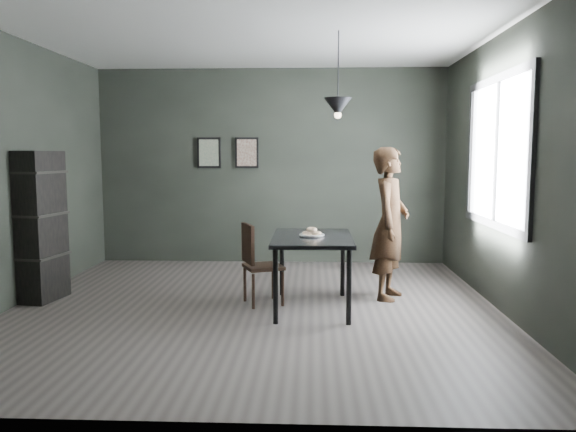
{
  "coord_description": "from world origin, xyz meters",
  "views": [
    {
      "loc": [
        0.6,
        -5.64,
        1.58
      ],
      "look_at": [
        0.35,
        0.05,
        0.95
      ],
      "focal_mm": 35.0,
      "sensor_mm": 36.0,
      "label": 1
    }
  ],
  "objects_px": {
    "pendant_lamp": "(338,107)",
    "cafe_table": "(312,244)",
    "wood_chair": "(256,259)",
    "white_plate": "(312,236)",
    "woman": "(390,224)",
    "shelf_unit": "(41,226)"
  },
  "relations": [
    {
      "from": "pendant_lamp",
      "to": "white_plate",
      "type": "bearing_deg",
      "value": -158.16
    },
    {
      "from": "wood_chair",
      "to": "pendant_lamp",
      "type": "bearing_deg",
      "value": -24.74
    },
    {
      "from": "woman",
      "to": "wood_chair",
      "type": "bearing_deg",
      "value": 122.47
    },
    {
      "from": "woman",
      "to": "pendant_lamp",
      "type": "bearing_deg",
      "value": 140.86
    },
    {
      "from": "cafe_table",
      "to": "white_plate",
      "type": "bearing_deg",
      "value": -156.62
    },
    {
      "from": "shelf_unit",
      "to": "cafe_table",
      "type": "bearing_deg",
      "value": 3.97
    },
    {
      "from": "cafe_table",
      "to": "pendant_lamp",
      "type": "relative_size",
      "value": 1.39
    },
    {
      "from": "cafe_table",
      "to": "shelf_unit",
      "type": "height_order",
      "value": "shelf_unit"
    },
    {
      "from": "woman",
      "to": "shelf_unit",
      "type": "height_order",
      "value": "woman"
    },
    {
      "from": "cafe_table",
      "to": "white_plate",
      "type": "xyz_separation_m",
      "value": [
        -0.01,
        -0.0,
        0.08
      ]
    },
    {
      "from": "white_plate",
      "to": "shelf_unit",
      "type": "height_order",
      "value": "shelf_unit"
    },
    {
      "from": "cafe_table",
      "to": "woman",
      "type": "height_order",
      "value": "woman"
    },
    {
      "from": "white_plate",
      "to": "wood_chair",
      "type": "bearing_deg",
      "value": 166.78
    },
    {
      "from": "wood_chair",
      "to": "shelf_unit",
      "type": "height_order",
      "value": "shelf_unit"
    },
    {
      "from": "cafe_table",
      "to": "woman",
      "type": "xyz_separation_m",
      "value": [
        0.84,
        0.46,
        0.16
      ]
    },
    {
      "from": "wood_chair",
      "to": "pendant_lamp",
      "type": "height_order",
      "value": "pendant_lamp"
    },
    {
      "from": "pendant_lamp",
      "to": "woman",
      "type": "bearing_deg",
      "value": 31.3
    },
    {
      "from": "shelf_unit",
      "to": "pendant_lamp",
      "type": "distance_m",
      "value": 3.41
    },
    {
      "from": "shelf_unit",
      "to": "woman",
      "type": "bearing_deg",
      "value": 11.98
    },
    {
      "from": "pendant_lamp",
      "to": "cafe_table",
      "type": "bearing_deg",
      "value": -158.2
    },
    {
      "from": "wood_chair",
      "to": "shelf_unit",
      "type": "xyz_separation_m",
      "value": [
        -2.33,
        0.09,
        0.32
      ]
    },
    {
      "from": "white_plate",
      "to": "shelf_unit",
      "type": "xyz_separation_m",
      "value": [
        -2.91,
        0.23,
        0.05
      ]
    }
  ]
}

